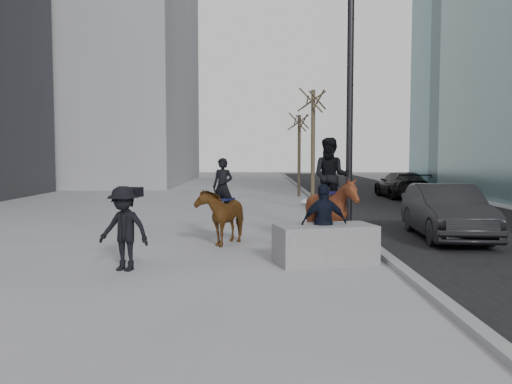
{
  "coord_description": "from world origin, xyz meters",
  "views": [
    {
      "loc": [
        0.04,
        -11.81,
        2.42
      ],
      "look_at": [
        0.0,
        1.2,
        1.5
      ],
      "focal_mm": 38.0,
      "sensor_mm": 36.0,
      "label": 1
    }
  ],
  "objects_px": {
    "car_near": "(447,212)",
    "mounted_right": "(331,206)",
    "mounted_left": "(222,212)",
    "planter": "(325,244)"
  },
  "relations": [
    {
      "from": "mounted_left",
      "to": "car_near",
      "type": "bearing_deg",
      "value": 7.3
    },
    {
      "from": "planter",
      "to": "mounted_right",
      "type": "bearing_deg",
      "value": 77.6
    },
    {
      "from": "mounted_left",
      "to": "mounted_right",
      "type": "xyz_separation_m",
      "value": [
        2.78,
        -1.1,
        0.27
      ]
    },
    {
      "from": "planter",
      "to": "mounted_right",
      "type": "relative_size",
      "value": 0.76
    },
    {
      "from": "planter",
      "to": "car_near",
      "type": "distance_m",
      "value": 5.23
    },
    {
      "from": "car_near",
      "to": "mounted_right",
      "type": "bearing_deg",
      "value": -148.01
    },
    {
      "from": "planter",
      "to": "car_near",
      "type": "xyz_separation_m",
      "value": [
        3.89,
        3.48,
        0.35
      ]
    },
    {
      "from": "mounted_left",
      "to": "mounted_right",
      "type": "height_order",
      "value": "mounted_right"
    },
    {
      "from": "planter",
      "to": "mounted_left",
      "type": "bearing_deg",
      "value": 132.39
    },
    {
      "from": "mounted_left",
      "to": "planter",
      "type": "bearing_deg",
      "value": -47.61
    }
  ]
}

